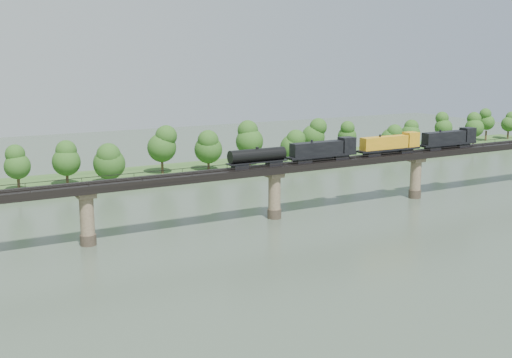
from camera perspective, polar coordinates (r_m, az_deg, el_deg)
ground at (r=114.14m, az=9.45°, el=-6.78°), size 400.00×400.00×0.00m
far_bank at (r=185.80m, az=-7.11°, el=0.52°), size 300.00×24.00×1.60m
bridge at (r=136.50m, az=1.65°, el=-1.28°), size 236.00×30.00×11.50m
bridge_superstructure at (r=135.28m, az=1.66°, el=1.34°), size 220.00×4.90×0.75m
far_treeline at (r=177.44m, az=-9.08°, el=2.59°), size 289.06×17.54×13.60m
freight_train at (r=149.18m, az=9.91°, el=2.88°), size 69.75×2.72×4.80m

